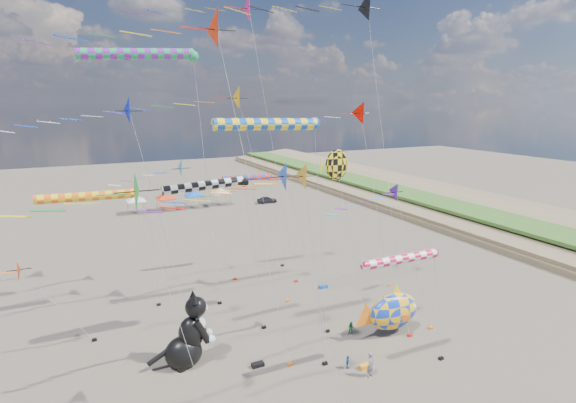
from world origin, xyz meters
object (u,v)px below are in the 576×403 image
Objects in this scene: child_blue at (348,362)px; parked_car at (267,200)px; cat_inflatable at (187,330)px; child_green at (351,328)px; fish_inflatable at (393,311)px; person_adult at (371,365)px.

child_blue is 54.64m from parked_car.
cat_inflatable is at bearing 156.63° from parked_car.
child_green is 50.06m from parked_car.
fish_inflatable is 3.33× the size of person_adult.
fish_inflatable is 6.72m from child_blue.
person_adult is 1.59× the size of child_green.
fish_inflatable is 5.30× the size of child_green.
fish_inflatable reaches higher than child_green.
cat_inflatable reaches higher than child_green.
child_blue is 0.27× the size of parked_car.
child_blue is (-0.90, 1.50, -0.43)m from person_adult.
cat_inflatable is 11.81m from child_blue.
cat_inflatable is at bearing 126.25° from person_adult.
cat_inflatable is 13.25m from person_adult.
person_adult is at bearing -96.22° from child_blue.
cat_inflatable is 13.37m from child_green.
person_adult is 5.80m from child_green.
parked_car is at bearing 35.89° from child_blue.
cat_inflatable is 53.60m from parked_car.
fish_inflatable reaches higher than child_blue.
person_adult reaches higher than parked_car.
cat_inflatable reaches higher than child_blue.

